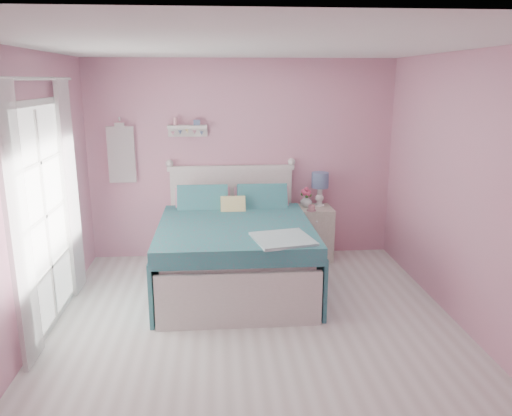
{
  "coord_description": "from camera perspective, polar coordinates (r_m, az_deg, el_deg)",
  "views": [
    {
      "loc": [
        -0.34,
        -4.28,
        2.33
      ],
      "look_at": [
        0.1,
        1.2,
        0.91
      ],
      "focal_mm": 35.0,
      "sensor_mm": 36.0,
      "label": 1
    }
  ],
  "objects": [
    {
      "name": "room_shell",
      "position": [
        4.35,
        -0.03,
        4.58
      ],
      "size": [
        4.5,
        4.5,
        4.5
      ],
      "color": "pink",
      "rests_on": "floor"
    },
    {
      "name": "nightstand",
      "position": [
        6.69,
        6.51,
        -2.83
      ],
      "size": [
        0.49,
        0.48,
        0.7
      ],
      "color": "beige",
      "rests_on": "floor"
    },
    {
      "name": "hanging_dress",
      "position": [
        6.63,
        -15.13,
        5.89
      ],
      "size": [
        0.34,
        0.03,
        0.72
      ],
      "primitive_type": "cube",
      "color": "white",
      "rests_on": "room_shell"
    },
    {
      "name": "roses",
      "position": [
        6.57,
        5.77,
        1.83
      ],
      "size": [
        0.14,
        0.11,
        0.12
      ],
      "color": "#D94A73",
      "rests_on": "vase"
    },
    {
      "name": "bed",
      "position": [
        5.78,
        -2.44,
        -4.92
      ],
      "size": [
        1.68,
        2.14,
        1.24
      ],
      "rotation": [
        0.0,
        0.0,
        -0.0
      ],
      "color": "silver",
      "rests_on": "floor"
    },
    {
      "name": "vase",
      "position": [
        6.6,
        5.75,
        0.83
      ],
      "size": [
        0.18,
        0.18,
        0.16
      ],
      "primitive_type": "imported",
      "rotation": [
        0.0,
        0.0,
        -0.21
      ],
      "color": "silver",
      "rests_on": "nightstand"
    },
    {
      "name": "french_door",
      "position": [
        5.11,
        -23.04,
        -0.96
      ],
      "size": [
        0.04,
        1.32,
        2.16
      ],
      "color": "silver",
      "rests_on": "floor"
    },
    {
      "name": "wall_shelf",
      "position": [
        6.5,
        -7.85,
        9.06
      ],
      "size": [
        0.5,
        0.15,
        0.25
      ],
      "color": "silver",
      "rests_on": "room_shell"
    },
    {
      "name": "curtain_near",
      "position": [
        4.39,
        -25.51,
        -2.18
      ],
      "size": [
        0.04,
        0.4,
        2.32
      ],
      "primitive_type": "cube",
      "color": "white",
      "rests_on": "floor"
    },
    {
      "name": "teacup",
      "position": [
        6.41,
        6.36,
        -0.01
      ],
      "size": [
        0.12,
        0.12,
        0.07
      ],
      "primitive_type": "imported",
      "rotation": [
        0.0,
        0.0,
        0.34
      ],
      "color": "pink",
      "rests_on": "nightstand"
    },
    {
      "name": "table_lamp",
      "position": [
        6.64,
        7.33,
        2.89
      ],
      "size": [
        0.22,
        0.22,
        0.45
      ],
      "color": "white",
      "rests_on": "nightstand"
    },
    {
      "name": "curtain_far",
      "position": [
        5.76,
        -20.42,
        2.02
      ],
      "size": [
        0.04,
        0.4,
        2.32
      ],
      "primitive_type": "cube",
      "color": "white",
      "rests_on": "floor"
    },
    {
      "name": "floor",
      "position": [
        4.88,
        -0.03,
        -14.06
      ],
      "size": [
        4.5,
        4.5,
        0.0
      ],
      "primitive_type": "plane",
      "color": "beige",
      "rests_on": "ground"
    }
  ]
}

